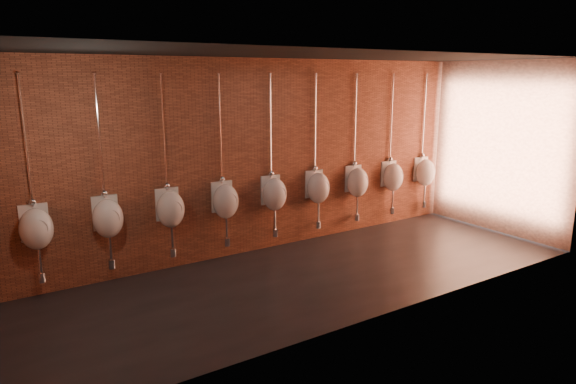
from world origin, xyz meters
name	(u,v)px	position (x,y,z in m)	size (l,w,h in m)	color
ground	(316,275)	(0.00, 0.00, 0.00)	(8.50, 8.50, 0.00)	black
room_shell	(317,142)	(0.00, 0.00, 2.01)	(8.54, 3.04, 3.22)	black
urinal_0	(36,228)	(-3.53, 1.35, 0.98)	(0.44, 0.39, 2.72)	white
urinal_1	(108,218)	(-2.62, 1.35, 0.98)	(0.44, 0.39, 2.72)	white
urinal_2	(170,209)	(-1.71, 1.35, 0.98)	(0.44, 0.39, 2.72)	white
urinal_3	(225,201)	(-0.80, 1.35, 0.98)	(0.44, 0.39, 2.72)	white
urinal_4	(274,194)	(0.11, 1.35, 0.98)	(0.44, 0.39, 2.72)	white
urinal_5	(318,187)	(1.02, 1.35, 0.98)	(0.44, 0.39, 2.72)	white
urinal_6	(357,182)	(1.93, 1.35, 0.98)	(0.44, 0.39, 2.72)	white
urinal_7	(393,177)	(2.85, 1.35, 0.98)	(0.44, 0.39, 2.72)	white
urinal_8	(425,172)	(3.76, 1.35, 0.98)	(0.44, 0.39, 2.72)	white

